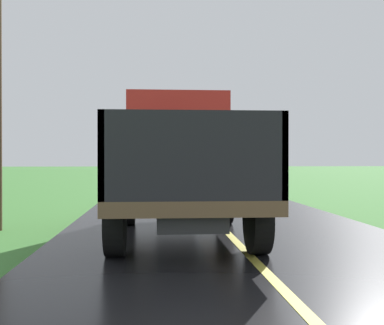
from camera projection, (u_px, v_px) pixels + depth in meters
name	position (u px, v px, depth m)	size (l,w,h in m)	color
banana_truck_near	(180.00, 160.00, 9.47)	(2.38, 5.82, 2.80)	#2D2D30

